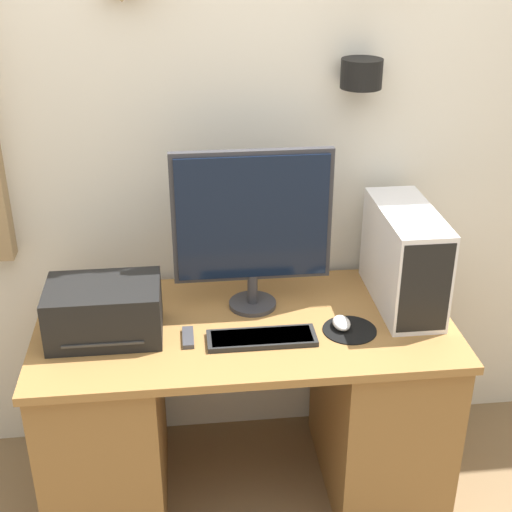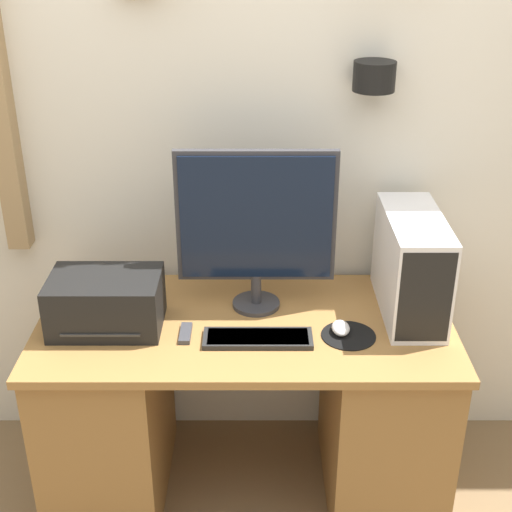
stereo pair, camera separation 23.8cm
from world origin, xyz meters
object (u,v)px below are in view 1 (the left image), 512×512
(mouse, at_px, (341,323))
(remote_control, at_px, (188,337))
(keyboard, at_px, (262,338))
(monitor, at_px, (252,222))
(printer, at_px, (104,311))
(computer_tower, at_px, (404,258))

(mouse, xyz_separation_m, remote_control, (-0.53, -0.01, -0.01))
(keyboard, height_order, mouse, mouse)
(monitor, distance_m, keyboard, 0.40)
(mouse, xyz_separation_m, printer, (-0.80, 0.05, 0.07))
(printer, bearing_deg, computer_tower, 5.89)
(computer_tower, relative_size, remote_control, 3.98)
(monitor, height_order, mouse, monitor)
(printer, bearing_deg, keyboard, -10.41)
(remote_control, bearing_deg, mouse, 1.43)
(remote_control, bearing_deg, keyboard, -7.75)
(monitor, xyz_separation_m, printer, (-0.51, -0.14, -0.24))
(monitor, bearing_deg, keyboard, -88.61)
(keyboard, distance_m, computer_tower, 0.60)
(keyboard, relative_size, remote_control, 3.06)
(printer, bearing_deg, mouse, -3.49)
(keyboard, relative_size, mouse, 4.01)
(remote_control, bearing_deg, monitor, 40.43)
(monitor, relative_size, remote_control, 4.90)
(keyboard, height_order, computer_tower, computer_tower)
(mouse, relative_size, remote_control, 0.76)
(keyboard, xyz_separation_m, printer, (-0.52, 0.10, 0.08))
(computer_tower, height_order, remote_control, computer_tower)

